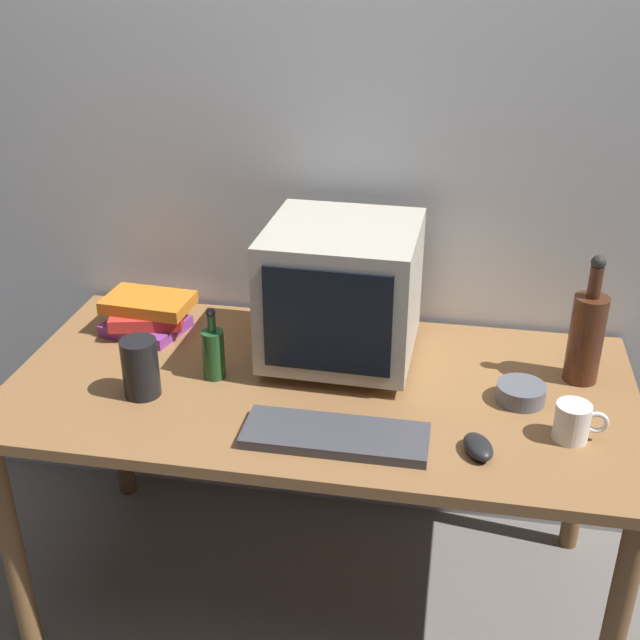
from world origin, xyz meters
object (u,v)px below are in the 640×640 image
object	(u,v)px
bottle_tall	(586,335)
mug	(573,422)
crt_monitor	(342,292)
metal_canister	(140,368)
book_stack	(147,314)
bottle_short	(213,352)
keyboard	(335,436)
cd_spindle	(521,393)
computer_mouse	(478,447)

from	to	relation	value
bottle_tall	mug	size ratio (longest dim) A/B	2.85
crt_monitor	metal_canister	size ratio (longest dim) A/B	2.65
crt_monitor	book_stack	xyz separation A→B (m)	(-0.56, 0.05, -0.14)
bottle_tall	bottle_short	size ratio (longest dim) A/B	1.75
bottle_tall	metal_canister	xyz separation A→B (m)	(-1.07, -0.27, -0.05)
keyboard	bottle_tall	bearing A→B (deg)	33.52
keyboard	cd_spindle	bearing A→B (deg)	30.34
bottle_short	book_stack	bearing A→B (deg)	140.80
keyboard	bottle_tall	world-z (taller)	bottle_tall
keyboard	cd_spindle	world-z (taller)	cd_spindle
keyboard	bottle_tall	xyz separation A→B (m)	(0.57, 0.38, 0.12)
crt_monitor	mug	xyz separation A→B (m)	(0.57, -0.28, -0.15)
book_stack	metal_canister	xyz separation A→B (m)	(0.11, -0.33, 0.02)
book_stack	mug	xyz separation A→B (m)	(1.14, -0.33, -0.01)
book_stack	cd_spindle	distance (m)	1.05
computer_mouse	bottle_short	size ratio (longest dim) A/B	0.51
keyboard	mug	size ratio (longest dim) A/B	3.50
crt_monitor	keyboard	distance (m)	0.42
mug	metal_canister	bearing A→B (deg)	179.69
keyboard	metal_canister	xyz separation A→B (m)	(-0.50, 0.11, 0.06)
bottle_tall	cd_spindle	size ratio (longest dim) A/B	2.85
mug	computer_mouse	bearing A→B (deg)	-155.26
computer_mouse	mug	bearing A→B (deg)	4.19
computer_mouse	bottle_short	xyz separation A→B (m)	(-0.67, 0.22, 0.05)
crt_monitor	book_stack	world-z (taller)	crt_monitor
computer_mouse	bottle_short	distance (m)	0.71
mug	metal_canister	world-z (taller)	metal_canister
keyboard	book_stack	world-z (taller)	book_stack
crt_monitor	keyboard	size ratio (longest dim) A/B	0.95
crt_monitor	bottle_short	xyz separation A→B (m)	(-0.30, -0.16, -0.12)
mug	keyboard	bearing A→B (deg)	-168.93
metal_canister	computer_mouse	bearing A→B (deg)	-7.06
crt_monitor	computer_mouse	world-z (taller)	crt_monitor
bottle_short	cd_spindle	world-z (taller)	bottle_short
mug	cd_spindle	xyz separation A→B (m)	(-0.11, 0.14, -0.02)
crt_monitor	cd_spindle	size ratio (longest dim) A/B	3.31
metal_canister	crt_monitor	bearing A→B (deg)	30.95
crt_monitor	metal_canister	xyz separation A→B (m)	(-0.45, -0.27, -0.12)
book_stack	bottle_tall	bearing A→B (deg)	-2.70
book_stack	metal_canister	size ratio (longest dim) A/B	1.71
crt_monitor	bottle_tall	xyz separation A→B (m)	(0.62, -0.00, -0.06)
computer_mouse	cd_spindle	size ratio (longest dim) A/B	0.83
bottle_tall	keyboard	bearing A→B (deg)	-146.43
computer_mouse	metal_canister	distance (m)	0.83
cd_spindle	metal_canister	world-z (taller)	metal_canister
computer_mouse	metal_canister	size ratio (longest dim) A/B	0.67
book_stack	cd_spindle	world-z (taller)	book_stack
bottle_tall	cd_spindle	distance (m)	0.23
crt_monitor	computer_mouse	bearing A→B (deg)	-45.62
bottle_short	book_stack	xyz separation A→B (m)	(-0.26, 0.21, -0.02)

